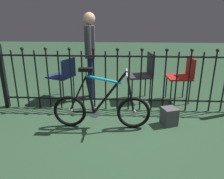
% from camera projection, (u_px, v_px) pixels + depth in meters
% --- Properties ---
extents(ground_plane, '(20.00, 20.00, 0.00)m').
position_uv_depth(ground_plane, '(121.00, 130.00, 3.25)').
color(ground_plane, '#2C4C32').
extents(iron_fence, '(4.23, 0.07, 1.13)m').
position_uv_depth(iron_fence, '(117.00, 78.00, 3.77)').
color(iron_fence, black).
rests_on(iron_fence, ground).
extents(bicycle, '(1.43, 0.40, 0.91)m').
position_uv_depth(bicycle, '(101.00, 108.00, 3.25)').
color(bicycle, black).
rests_on(bicycle, ground).
extents(chair_navy, '(0.55, 0.55, 0.81)m').
position_uv_depth(chair_navy, '(64.00, 74.00, 4.28)').
color(chair_navy, black).
rests_on(chair_navy, ground).
extents(chair_charcoal, '(0.50, 0.50, 0.92)m').
position_uv_depth(chair_charcoal, '(144.00, 72.00, 4.22)').
color(chair_charcoal, black).
rests_on(chair_charcoal, ground).
extents(chair_red, '(0.46, 0.46, 0.85)m').
position_uv_depth(chair_red, '(183.00, 74.00, 4.17)').
color(chair_red, black).
rests_on(chair_red, ground).
extents(person_visitor, '(0.22, 0.47, 1.64)m').
position_uv_depth(person_visitor, '(90.00, 49.00, 4.19)').
color(person_visitor, '#191E3F').
rests_on(person_visitor, ground).
extents(display_crate, '(0.27, 0.27, 0.27)m').
position_uv_depth(display_crate, '(169.00, 116.00, 3.38)').
color(display_crate, '#4C4C51').
rests_on(display_crate, ground).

